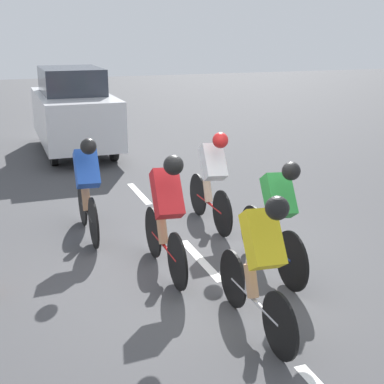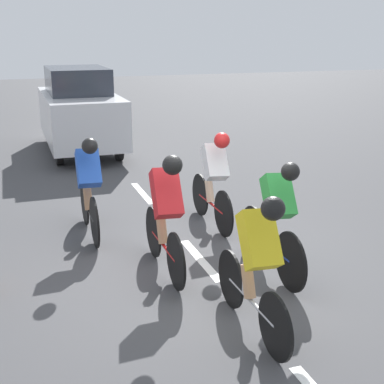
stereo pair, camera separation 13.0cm
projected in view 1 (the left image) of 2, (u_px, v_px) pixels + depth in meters
The scene contains 9 objects.
ground_plane at pixel (211, 271), 6.74m from camera, with size 60.00×60.00×0.00m, color #424244.
lane_stripe_mid at pixel (201, 259), 7.08m from camera, with size 0.12×1.40×0.01m, color white.
lane_stripe_far at pixel (139, 193), 9.96m from camera, with size 0.12×1.40×0.01m, color white.
cyclist_blue at pixel (87, 186), 7.63m from camera, with size 0.34×1.70×1.52m.
cyclist_white at pixel (212, 177), 8.06m from camera, with size 0.35×1.70×1.51m.
cyclist_yellow at pixel (261, 260), 5.14m from camera, with size 0.35×1.68×1.50m.
cyclist_green at pixel (276, 216), 6.44m from camera, with size 0.36×1.71×1.49m.
cyclist_red at pixel (167, 211), 6.43m from camera, with size 0.35×1.69×1.57m.
support_car at pixel (74, 110), 13.11m from camera, with size 1.70×4.00×2.05m.
Camera 1 is at (2.35, 5.70, 2.91)m, focal length 50.00 mm.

